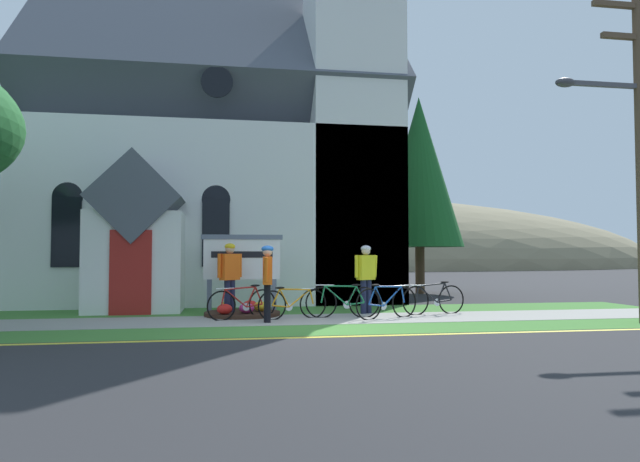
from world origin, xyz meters
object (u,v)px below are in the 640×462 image
(bicycle_silver, at_px, (293,303))
(bicycle_green, at_px, (343,301))
(church_sign, at_px, (242,261))
(cyclist_in_yellow_jersey, at_px, (366,273))
(bicycle_black, at_px, (434,299))
(bicycle_yellow, at_px, (387,302))
(roadside_conifer, at_px, (419,172))
(bicycle_orange, at_px, (243,303))
(utility_pole, at_px, (636,130))
(cyclist_in_green_jersey, at_px, (267,277))
(cyclist_in_white_jersey, at_px, (230,273))

(bicycle_silver, height_order, bicycle_green, bicycle_green)
(church_sign, xyz_separation_m, cyclist_in_yellow_jersey, (3.09, -0.53, -0.32))
(bicycle_green, bearing_deg, bicycle_black, 8.47)
(bicycle_yellow, height_order, roadside_conifer, roadside_conifer)
(bicycle_orange, bearing_deg, utility_pole, -14.66)
(cyclist_in_green_jersey, bearing_deg, utility_pole, -10.54)
(bicycle_yellow, relative_size, roadside_conifer, 0.22)
(bicycle_yellow, bearing_deg, utility_pole, -19.40)
(church_sign, height_order, roadside_conifer, roadside_conifer)
(bicycle_green, xyz_separation_m, cyclist_in_yellow_jersey, (0.76, 0.80, 0.63))
(church_sign, distance_m, cyclist_in_green_jersey, 2.10)
(bicycle_green, relative_size, utility_pole, 0.23)
(bicycle_silver, height_order, bicycle_orange, bicycle_orange)
(bicycle_silver, relative_size, bicycle_green, 0.95)
(cyclist_in_white_jersey, height_order, cyclist_in_green_jersey, cyclist_in_white_jersey)
(bicycle_yellow, height_order, cyclist_in_white_jersey, cyclist_in_white_jersey)
(cyclist_in_white_jersey, bearing_deg, utility_pole, -18.56)
(cyclist_in_white_jersey, xyz_separation_m, cyclist_in_green_jersey, (0.80, -1.46, -0.06))
(bicycle_green, distance_m, cyclist_in_green_jersey, 2.05)
(cyclist_in_yellow_jersey, bearing_deg, utility_pole, -28.92)
(bicycle_yellow, xyz_separation_m, cyclist_in_white_jersey, (-3.61, 1.13, 0.67))
(church_sign, height_order, bicycle_silver, church_sign)
(utility_pole, bearing_deg, cyclist_in_white_jersey, 161.44)
(church_sign, xyz_separation_m, bicycle_orange, (-0.02, -1.27, -0.98))
(bicycle_green, bearing_deg, bicycle_silver, -177.01)
(bicycle_orange, bearing_deg, bicycle_silver, -5.86)
(church_sign, bearing_deg, bicycle_black, -11.62)
(church_sign, relative_size, cyclist_in_white_jersey, 1.16)
(bicycle_orange, bearing_deg, cyclist_in_green_jersey, -55.13)
(cyclist_in_white_jersey, height_order, roadside_conifer, roadside_conifer)
(bicycle_green, relative_size, cyclist_in_white_jersey, 1.00)
(cyclist_in_green_jersey, bearing_deg, bicycle_black, 13.79)
(church_sign, relative_size, bicycle_black, 1.18)
(bicycle_green, distance_m, roadside_conifer, 10.08)
(bicycle_yellow, distance_m, cyclist_in_white_jersey, 3.84)
(bicycle_black, bearing_deg, cyclist_in_white_jersey, 175.19)
(bicycle_yellow, bearing_deg, bicycle_black, 26.24)
(bicycle_orange, xyz_separation_m, cyclist_in_green_jersey, (0.51, -0.74, 0.63))
(utility_pole, bearing_deg, bicycle_green, 160.54)
(church_sign, height_order, bicycle_black, church_sign)
(bicycle_green, height_order, utility_pole, utility_pole)
(bicycle_yellow, relative_size, utility_pole, 0.22)
(cyclist_in_yellow_jersey, bearing_deg, cyclist_in_white_jersey, -179.67)
(bicycle_black, height_order, cyclist_in_green_jersey, cyclist_in_green_jersey)
(bicycle_yellow, bearing_deg, roadside_conifer, 65.49)
(bicycle_green, distance_m, cyclist_in_yellow_jersey, 1.27)
(cyclist_in_yellow_jersey, bearing_deg, bicycle_green, -133.63)
(cyclist_in_green_jersey, xyz_separation_m, roadside_conifer, (6.52, 8.48, 3.72))
(church_sign, relative_size, utility_pole, 0.27)
(bicycle_orange, relative_size, cyclist_in_green_jersey, 0.95)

